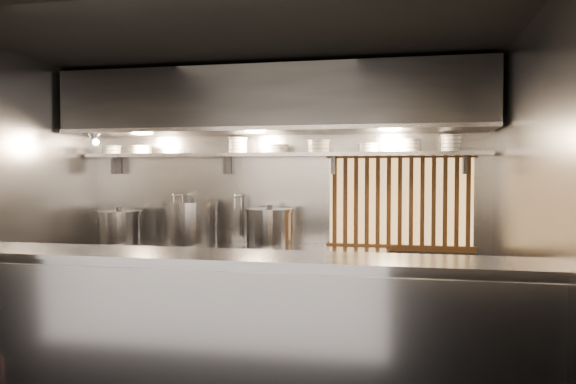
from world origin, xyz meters
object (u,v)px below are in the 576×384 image
(heat_lamp, at_px, (94,137))
(pendant_bulb, at_px, (266,147))
(stock_pot_left, at_px, (119,227))
(stock_pot_right, at_px, (270,227))
(stock_pot_mid, at_px, (191,223))

(heat_lamp, distance_m, pendant_bulb, 1.83)
(stock_pot_left, xyz_separation_m, stock_pot_right, (1.70, 0.09, 0.02))
(stock_pot_left, height_order, stock_pot_mid, stock_pot_mid)
(heat_lamp, height_order, stock_pot_left, heat_lamp)
(heat_lamp, xyz_separation_m, stock_pot_mid, (0.97, 0.30, -0.93))
(stock_pot_left, relative_size, stock_pot_mid, 0.94)
(heat_lamp, height_order, stock_pot_mid, heat_lamp)
(heat_lamp, bearing_deg, stock_pot_left, 57.58)
(pendant_bulb, bearing_deg, stock_pot_right, -25.91)
(heat_lamp, distance_m, stock_pot_left, 1.02)
(stock_pot_right, bearing_deg, heat_lamp, -169.95)
(heat_lamp, xyz_separation_m, stock_pot_left, (0.15, 0.23, -0.98))
(stock_pot_right, bearing_deg, stock_pot_left, -176.83)
(pendant_bulb, height_order, stock_pot_mid, pendant_bulb)
(stock_pot_left, height_order, stock_pot_right, stock_pot_right)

